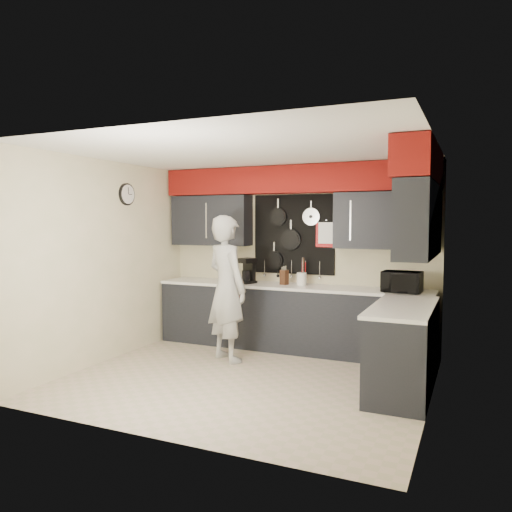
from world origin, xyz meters
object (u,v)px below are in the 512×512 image
at_px(utensil_crock, 302,279).
at_px(person, 227,288).
at_px(coffee_maker, 247,270).
at_px(knife_block, 284,277).
at_px(microwave, 402,282).

relative_size(utensil_crock, person, 0.09).
height_order(coffee_maker, person, person).
height_order(utensil_crock, coffee_maker, coffee_maker).
height_order(knife_block, coffee_maker, coffee_maker).
bearing_deg(coffee_maker, knife_block, 24.43).
xyz_separation_m(coffee_maker, person, (0.07, -0.80, -0.16)).
distance_m(microwave, knife_block, 1.63).
bearing_deg(utensil_crock, person, -128.91).
distance_m(microwave, utensil_crock, 1.39).
xyz_separation_m(utensil_crock, coffee_maker, (-0.79, -0.09, 0.10)).
relative_size(coffee_maker, person, 0.19).
bearing_deg(microwave, knife_block, 179.58).
xyz_separation_m(knife_block, utensil_crock, (0.25, 0.04, -0.01)).
bearing_deg(coffee_maker, utensil_crock, 25.69).
bearing_deg(knife_block, coffee_maker, -156.75).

